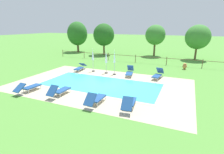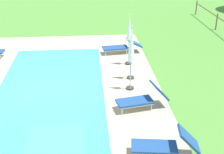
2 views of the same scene
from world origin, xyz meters
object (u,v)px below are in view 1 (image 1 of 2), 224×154
tree_far_west (104,35)px  tree_east_mid (155,35)px  sun_lounger_north_end (129,102)px  tree_centre (198,37)px  patio_umbrella_closed_row_centre (114,59)px  sun_lounger_south_mid (96,99)px  patio_umbrella_closed_row_west (93,56)px  sun_lounger_north_near_steps (158,74)px  sun_lounger_north_mid (59,90)px  tree_west_mid (77,34)px  patio_umbrella_closed_row_mid_west (106,58)px  terracotta_urn_near_fence (185,66)px  sun_lounger_south_far (29,87)px  sun_lounger_north_far (80,67)px  sun_lounger_south_near_corner (130,72)px

tree_far_west → tree_east_mid: bearing=14.8°
sun_lounger_north_end → tree_centre: (3.81, 18.40, 2.78)m
patio_umbrella_closed_row_centre → sun_lounger_south_mid: bearing=-76.7°
sun_lounger_south_mid → patio_umbrella_closed_row_west: patio_umbrella_closed_row_west is taller
sun_lounger_north_near_steps → patio_umbrella_closed_row_west: (-6.72, -0.13, 1.25)m
sun_lounger_north_mid → tree_east_mid: size_ratio=0.41×
tree_west_mid → tree_east_mid: bearing=3.8°
patio_umbrella_closed_row_mid_west → tree_centre: 14.61m
patio_umbrella_closed_row_centre → terracotta_urn_near_fence: (6.32, 5.15, -1.21)m
tree_centre → sun_lounger_south_far: bearing=-121.3°
sun_lounger_south_mid → patio_umbrella_closed_row_west: bearing=120.6°
sun_lounger_north_far → tree_centre: size_ratio=0.44×
terracotta_urn_near_fence → tree_west_mid: (-18.65, 6.75, 2.92)m
tree_west_mid → tree_east_mid: 13.86m
patio_umbrella_closed_row_centre → tree_west_mid: 17.22m
patio_umbrella_closed_row_centre → sun_lounger_north_mid: bearing=-102.2°
terracotta_urn_near_fence → tree_east_mid: tree_east_mid is taller
sun_lounger_north_mid → patio_umbrella_closed_row_centre: patio_umbrella_closed_row_centre is taller
sun_lounger_south_far → patio_umbrella_closed_row_west: size_ratio=0.84×
patio_umbrella_closed_row_west → tree_east_mid: bearing=72.1°
sun_lounger_north_mid → tree_far_west: 18.16m
sun_lounger_north_end → patio_umbrella_closed_row_centre: (-3.66, 6.44, 1.18)m
sun_lounger_north_mid → tree_centre: size_ratio=0.41×
patio_umbrella_closed_row_mid_west → tree_centre: size_ratio=0.49×
sun_lounger_north_mid → sun_lounger_south_near_corner: 7.33m
patio_umbrella_closed_row_mid_west → tree_west_mid: bearing=134.1°
sun_lounger_north_near_steps → tree_centre: bearing=74.1°
sun_lounger_north_end → tree_west_mid: size_ratio=0.37×
terracotta_urn_near_fence → sun_lounger_south_far: bearing=-130.7°
sun_lounger_north_mid → sun_lounger_north_far: 7.08m
terracotta_urn_near_fence → sun_lounger_south_mid: bearing=-111.6°
patio_umbrella_closed_row_mid_west → tree_far_west: size_ratio=0.47×
patio_umbrella_closed_row_west → tree_west_mid: (-9.78, 11.63, 1.64)m
patio_umbrella_closed_row_west → tree_far_west: 11.25m
patio_umbrella_closed_row_mid_west → tree_centre: tree_centre is taller
patio_umbrella_closed_row_west → terracotta_urn_near_fence: bearing=28.8°
sun_lounger_north_far → tree_east_mid: (5.55, 12.75, 2.93)m
sun_lounger_north_far → tree_east_mid: size_ratio=0.44×
patio_umbrella_closed_row_mid_west → tree_east_mid: size_ratio=0.49×
sun_lounger_north_far → sun_lounger_north_mid: bearing=-68.0°
sun_lounger_north_near_steps → patio_umbrella_closed_row_centre: (-4.17, -0.40, 1.18)m
tree_west_mid → terracotta_urn_near_fence: bearing=-19.9°
tree_east_mid → patio_umbrella_closed_row_centre: bearing=-96.7°
tree_west_mid → tree_far_west: bearing=-11.3°
sun_lounger_north_far → tree_west_mid: 14.74m
sun_lounger_south_far → patio_umbrella_closed_row_west: 7.37m
sun_lounger_south_far → tree_centre: (11.45, 18.81, 2.80)m
sun_lounger_north_far → sun_lounger_south_near_corner: size_ratio=1.08×
sun_lounger_south_far → patio_umbrella_closed_row_west: (1.43, 7.11, 1.27)m
sun_lounger_north_end → patio_umbrella_closed_row_west: 9.23m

